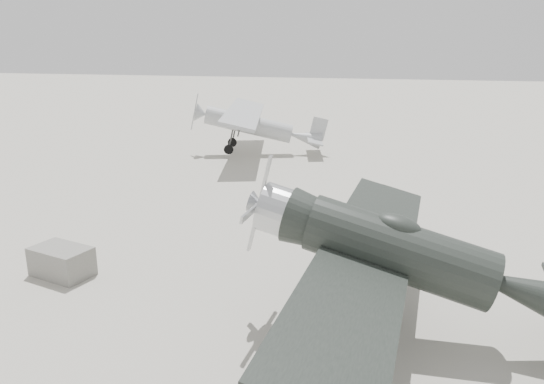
{
  "coord_description": "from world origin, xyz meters",
  "views": [
    {
      "loc": [
        2.42,
        -16.17,
        6.6
      ],
      "look_at": [
        -1.52,
        1.09,
        1.5
      ],
      "focal_mm": 35.0,
      "sensor_mm": 36.0,
      "label": 1
    }
  ],
  "objects": [
    {
      "name": "lowwing_monoplane",
      "position": [
        3.11,
        -4.88,
        1.95
      ],
      "size": [
        8.18,
        11.44,
        3.69
      ],
      "rotation": [
        0.0,
        0.24,
        -0.08
      ],
      "color": "black",
      "rests_on": "ground"
    },
    {
      "name": "highwing_monoplane",
      "position": [
        -5.54,
        13.98,
        1.96
      ],
      "size": [
        7.91,
        11.07,
        3.12
      ],
      "rotation": [
        0.0,
        0.23,
        0.2
      ],
      "color": "#929596",
      "rests_on": "ground"
    },
    {
      "name": "equipment_block",
      "position": [
        -6.66,
        -3.71,
        0.42
      ],
      "size": [
        1.92,
        1.48,
        0.85
      ],
      "primitive_type": "cube",
      "rotation": [
        0.0,
        0.0,
        -0.27
      ],
      "color": "slate",
      "rests_on": "ground"
    },
    {
      "name": "ground",
      "position": [
        0.0,
        0.0,
        0.0
      ],
      "size": [
        160.0,
        160.0,
        0.0
      ],
      "primitive_type": "plane",
      "color": "#AFAD9B",
      "rests_on": "ground"
    }
  ]
}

